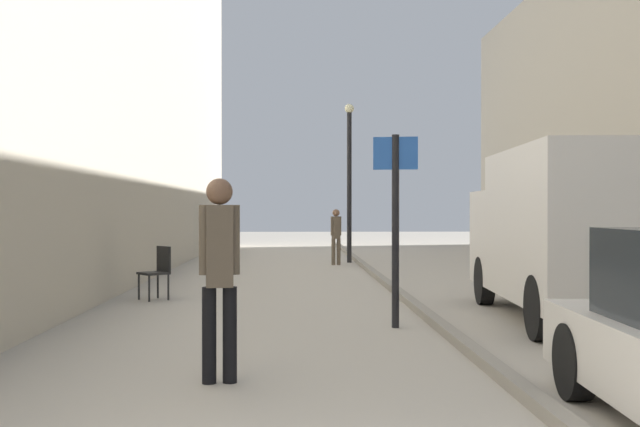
% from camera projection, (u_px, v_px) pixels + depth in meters
% --- Properties ---
extents(ground_plane, '(80.00, 80.00, 0.00)m').
position_uv_depth(ground_plane, '(312.00, 292.00, 14.90)').
color(ground_plane, '#A8A093').
extents(kerb_strip, '(0.16, 40.00, 0.12)m').
position_uv_depth(kerb_strip, '(394.00, 288.00, 14.95)').
color(kerb_strip, gray).
rests_on(kerb_strip, ground_plane).
extents(pedestrian_main_foreground, '(0.37, 0.24, 1.88)m').
position_uv_depth(pedestrian_main_foreground, '(219.00, 265.00, 7.06)').
color(pedestrian_main_foreground, black).
rests_on(pedestrian_main_foreground, ground_plane).
extents(pedestrian_mid_block, '(0.31, 0.23, 1.60)m').
position_uv_depth(pedestrian_mid_block, '(336.00, 233.00, 22.08)').
color(pedestrian_mid_block, brown).
rests_on(pedestrian_mid_block, ground_plane).
extents(delivery_van, '(2.27, 5.25, 2.42)m').
position_uv_depth(delivery_van, '(570.00, 230.00, 11.04)').
color(delivery_van, silver).
rests_on(delivery_van, ground_plane).
extents(street_sign_post, '(0.60, 0.14, 2.60)m').
position_uv_depth(street_sign_post, '(395.00, 213.00, 10.37)').
color(street_sign_post, black).
rests_on(street_sign_post, ground_plane).
extents(lamp_post, '(0.28, 0.28, 4.76)m').
position_uv_depth(lamp_post, '(349.00, 172.00, 23.11)').
color(lamp_post, black).
rests_on(lamp_post, ground_plane).
extents(cafe_chair_near_window, '(0.62, 0.62, 0.94)m').
position_uv_depth(cafe_chair_near_window, '(158.00, 269.00, 13.62)').
color(cafe_chair_near_window, black).
rests_on(cafe_chair_near_window, ground_plane).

